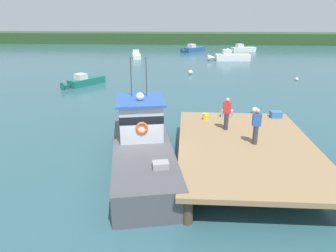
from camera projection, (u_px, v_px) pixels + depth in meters
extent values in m
plane|color=#2D5660|center=(140.00, 165.00, 14.35)|extent=(200.00, 200.00, 0.00)
cylinder|color=#4C3D2D|center=(188.00, 210.00, 10.21)|extent=(0.36, 0.36, 1.00)
cylinder|color=#4C3D2D|center=(188.00, 126.00, 17.89)|extent=(0.36, 0.36, 1.00)
cylinder|color=#4C3D2D|center=(279.00, 127.00, 17.59)|extent=(0.36, 0.36, 1.00)
cube|color=#937551|center=(246.00, 146.00, 13.69)|extent=(6.00, 9.00, 0.20)
cube|color=#4C4C51|center=(143.00, 159.00, 13.68)|extent=(4.02, 8.33, 1.10)
cone|color=#4C4C51|center=(138.00, 122.00, 18.24)|extent=(1.43, 1.98, 1.10)
cube|color=#234C9E|center=(143.00, 150.00, 13.53)|extent=(4.01, 8.18, 0.12)
cube|color=#4C4C51|center=(143.00, 146.00, 13.47)|extent=(4.06, 8.34, 0.12)
cube|color=silver|center=(141.00, 119.00, 14.30)|extent=(2.29, 2.53, 1.80)
cube|color=black|center=(140.00, 113.00, 14.19)|extent=(2.32, 2.55, 0.36)
cube|color=#2D56A8|center=(140.00, 100.00, 13.97)|extent=(2.59, 2.87, 0.10)
sphere|color=white|center=(140.00, 97.00, 13.61)|extent=(0.36, 0.36, 0.36)
cylinder|color=black|center=(131.00, 77.00, 14.06)|extent=(0.03, 0.03, 1.80)
cylinder|color=black|center=(146.00, 77.00, 14.15)|extent=(0.03, 0.03, 1.80)
cube|color=#939399|center=(161.00, 166.00, 11.46)|extent=(0.67, 0.55, 0.36)
torus|color=orange|center=(136.00, 179.00, 10.82)|extent=(0.66, 0.66, 0.12)
torus|color=#EA5119|center=(142.00, 128.00, 13.24)|extent=(0.55, 0.20, 0.54)
cube|color=#9E9EA3|center=(227.00, 113.00, 17.15)|extent=(0.71, 0.61, 0.39)
cube|color=#3370B2|center=(276.00, 114.00, 17.03)|extent=(0.63, 0.48, 0.35)
cylinder|color=yellow|center=(206.00, 116.00, 16.70)|extent=(0.32, 0.32, 0.34)
cylinder|color=#383842|center=(255.00, 135.00, 13.49)|extent=(0.22, 0.22, 0.86)
cube|color=#2D56A8|center=(257.00, 120.00, 13.24)|extent=(0.36, 0.22, 0.56)
sphere|color=tan|center=(258.00, 111.00, 13.11)|extent=(0.20, 0.20, 0.20)
cylinder|color=#383842|center=(226.00, 121.00, 15.17)|extent=(0.22, 0.22, 0.86)
cube|color=red|center=(227.00, 108.00, 14.93)|extent=(0.36, 0.22, 0.56)
sphere|color=tan|center=(228.00, 100.00, 14.79)|extent=(0.20, 0.20, 0.20)
cube|color=#196B5B|center=(87.00, 81.00, 30.22)|extent=(3.10, 3.79, 0.68)
cone|color=#196B5B|center=(66.00, 86.00, 28.47)|extent=(1.09, 1.16, 0.68)
cube|color=silver|center=(81.00, 76.00, 29.53)|extent=(1.32, 1.32, 0.51)
cube|color=white|center=(136.00, 56.00, 48.23)|extent=(1.98, 3.95, 0.69)
cone|color=white|center=(135.00, 54.00, 50.42)|extent=(0.87, 1.07, 0.69)
cube|color=silver|center=(136.00, 52.00, 48.64)|extent=(1.14, 1.13, 0.52)
cube|color=silver|center=(243.00, 50.00, 56.09)|extent=(4.72, 2.79, 0.82)
cone|color=silver|center=(229.00, 50.00, 55.40)|extent=(1.33, 1.13, 0.82)
cube|color=silver|center=(240.00, 46.00, 55.65)|extent=(1.43, 1.44, 0.61)
cube|color=#285184|center=(195.00, 49.00, 56.38)|extent=(4.14, 4.19, 0.81)
cone|color=#285184|center=(184.00, 51.00, 54.62)|extent=(1.36, 1.37, 0.81)
cube|color=silver|center=(192.00, 46.00, 55.64)|extent=(1.59, 1.59, 0.61)
cube|color=white|center=(233.00, 57.00, 45.79)|extent=(5.16, 2.05, 0.92)
cone|color=white|center=(212.00, 57.00, 45.70)|extent=(1.34, 1.03, 0.92)
cube|color=silver|center=(227.00, 52.00, 45.49)|extent=(1.37, 1.39, 0.69)
sphere|color=silver|center=(255.00, 110.00, 21.62)|extent=(0.45, 0.45, 0.45)
sphere|color=silver|center=(190.00, 72.00, 35.43)|extent=(0.51, 0.51, 0.51)
sphere|color=silver|center=(297.00, 79.00, 32.10)|extent=(0.34, 0.34, 0.34)
cube|color=#284723|center=(179.00, 38.00, 72.00)|extent=(120.00, 8.00, 2.40)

